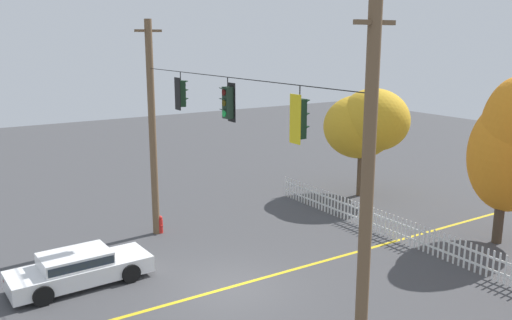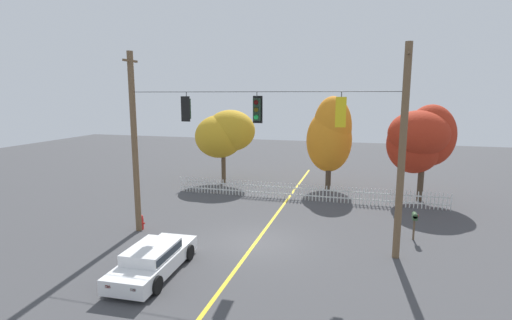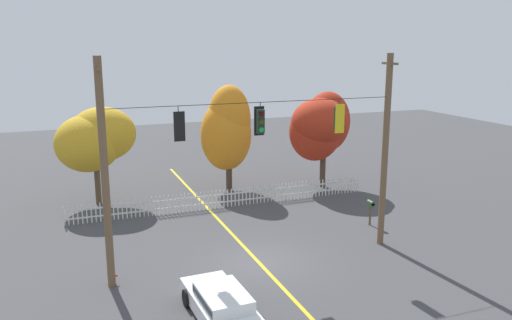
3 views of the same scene
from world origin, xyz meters
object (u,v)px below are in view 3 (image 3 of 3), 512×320
(traffic_signal_southbound_primary, at_px, (179,126))
(roadside_mailbox, at_px, (371,205))
(autumn_oak_far_east, at_px, (321,125))
(traffic_signal_northbound_primary, at_px, (338,118))
(traffic_signal_eastbound_side, at_px, (260,121))
(autumn_maple_near_fence, at_px, (95,139))
(parked_car, at_px, (222,305))
(autumn_maple_mid, at_px, (227,130))
(fire_hydrant, at_px, (112,275))

(traffic_signal_southbound_primary, relative_size, roadside_mailbox, 1.02)
(autumn_oak_far_east, relative_size, roadside_mailbox, 4.68)
(autumn_oak_far_east, bearing_deg, traffic_signal_northbound_primary, -114.14)
(autumn_oak_far_east, bearing_deg, traffic_signal_eastbound_side, -129.06)
(autumn_maple_near_fence, distance_m, parked_car, 15.98)
(traffic_signal_southbound_primary, distance_m, autumn_maple_near_fence, 11.85)
(traffic_signal_eastbound_side, height_order, traffic_signal_northbound_primary, same)
(autumn_maple_near_fence, relative_size, autumn_maple_mid, 0.84)
(autumn_maple_mid, distance_m, parked_car, 16.59)
(autumn_maple_mid, xyz_separation_m, parked_car, (-5.19, -15.42, -3.22))
(traffic_signal_southbound_primary, xyz_separation_m, autumn_maple_near_fence, (-2.38, 11.37, -2.32))
(parked_car, distance_m, fire_hydrant, 5.26)
(traffic_signal_eastbound_side, height_order, parked_car, traffic_signal_eastbound_side)
(autumn_maple_mid, relative_size, fire_hydrant, 8.74)
(autumn_maple_near_fence, bearing_deg, traffic_signal_northbound_primary, -50.74)
(traffic_signal_southbound_primary, relative_size, traffic_signal_northbound_primary, 0.93)
(autumn_oak_far_east, bearing_deg, traffic_signal_southbound_primary, -138.91)
(autumn_oak_far_east, relative_size, fire_hydrant, 8.07)
(traffic_signal_eastbound_side, xyz_separation_m, autumn_oak_far_east, (8.02, 9.88, -2.07))
(autumn_maple_mid, height_order, fire_hydrant, autumn_maple_mid)
(traffic_signal_northbound_primary, height_order, autumn_oak_far_east, traffic_signal_northbound_primary)
(autumn_maple_mid, distance_m, autumn_oak_far_east, 5.96)
(roadside_mailbox, bearing_deg, fire_hydrant, -170.54)
(roadside_mailbox, bearing_deg, traffic_signal_southbound_primary, -167.21)
(traffic_signal_northbound_primary, distance_m, roadside_mailbox, 6.47)
(traffic_signal_southbound_primary, distance_m, traffic_signal_northbound_primary, 6.92)
(autumn_maple_near_fence, height_order, autumn_maple_mid, autumn_maple_mid)
(traffic_signal_southbound_primary, bearing_deg, fire_hydrant, 176.64)
(traffic_signal_northbound_primary, height_order, fire_hydrant, traffic_signal_northbound_primary)
(autumn_maple_mid, bearing_deg, traffic_signal_eastbound_side, -101.18)
(traffic_signal_southbound_primary, xyz_separation_m, autumn_oak_far_east, (11.35, 9.90, -2.07))
(traffic_signal_northbound_primary, bearing_deg, roadside_mailbox, 34.52)
(autumn_maple_near_fence, xyz_separation_m, fire_hydrant, (-0.38, -11.21, -3.40))
(autumn_maple_mid, xyz_separation_m, autumn_oak_far_east, (5.77, -1.47, 0.20))
(autumn_maple_mid, height_order, roadside_mailbox, autumn_maple_mid)
(fire_hydrant, bearing_deg, autumn_maple_mid, 53.33)
(autumn_maple_mid, bearing_deg, traffic_signal_northbound_primary, -83.30)
(traffic_signal_northbound_primary, relative_size, fire_hydrant, 1.90)
(traffic_signal_eastbound_side, bearing_deg, autumn_oak_far_east, 50.94)
(traffic_signal_eastbound_side, xyz_separation_m, fire_hydrant, (-6.10, 0.14, -5.72))
(traffic_signal_southbound_primary, bearing_deg, roadside_mailbox, 12.79)
(autumn_oak_far_east, bearing_deg, roadside_mailbox, -97.75)
(traffic_signal_southbound_primary, height_order, parked_car, traffic_signal_southbound_primary)
(traffic_signal_northbound_primary, height_order, roadside_mailbox, traffic_signal_northbound_primary)
(traffic_signal_southbound_primary, height_order, autumn_oak_far_east, traffic_signal_southbound_primary)
(autumn_oak_far_east, xyz_separation_m, parked_car, (-10.96, -13.95, -3.42))
(parked_car, relative_size, roadside_mailbox, 3.53)
(traffic_signal_eastbound_side, bearing_deg, traffic_signal_northbound_primary, -0.31)
(traffic_signal_eastbound_side, height_order, roadside_mailbox, traffic_signal_eastbound_side)
(traffic_signal_southbound_primary, distance_m, autumn_oak_far_east, 15.20)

